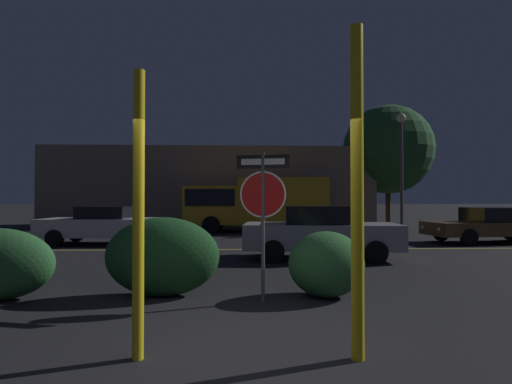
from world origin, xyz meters
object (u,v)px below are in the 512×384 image
object	(u,v)px
yellow_pole_right	(357,191)
hedge_bush_2	(326,264)
passing_car_1	(103,225)
passing_car_3	(492,225)
tree_0	(388,150)
street_lamp	(401,153)
delivery_truck	(255,202)
stop_sign	(263,196)
hedge_bush_1	(163,257)
passing_car_2	(320,232)
yellow_pole_left	(138,214)

from	to	relation	value
yellow_pole_right	hedge_bush_2	world-z (taller)	yellow_pole_right
passing_car_1	passing_car_3	bearing A→B (deg)	-88.84
yellow_pole_right	tree_0	xyz separation A→B (m)	(7.88, 20.39, 3.00)
hedge_bush_2	street_lamp	xyz separation A→B (m)	(6.68, 13.23, 3.48)
street_lamp	delivery_truck	bearing A→B (deg)	177.67
stop_sign	tree_0	xyz separation A→B (m)	(8.75, 18.04, 3.04)
hedge_bush_1	hedge_bush_2	xyz separation A→B (m)	(2.80, -0.16, -0.12)
yellow_pole_right	tree_0	distance (m)	22.07
street_lamp	tree_0	bearing A→B (deg)	77.82
delivery_truck	street_lamp	distance (m)	7.89
stop_sign	passing_car_2	size ratio (longest dim) A/B	0.54
yellow_pole_right	tree_0	bearing A→B (deg)	68.86
hedge_bush_1	delivery_truck	world-z (taller)	delivery_truck
street_lamp	stop_sign	bearing A→B (deg)	-119.92
passing_car_2	hedge_bush_2	bearing A→B (deg)	-4.18
tree_0	street_lamp	bearing A→B (deg)	-102.18
hedge_bush_2	passing_car_1	xyz separation A→B (m)	(-6.59, 8.22, 0.15)
hedge_bush_1	street_lamp	bearing A→B (deg)	54.05
hedge_bush_1	passing_car_2	distance (m)	5.48
yellow_pole_left	yellow_pole_right	xyz separation A→B (m)	(2.29, -0.09, 0.24)
stop_sign	hedge_bush_1	distance (m)	2.04
yellow_pole_left	tree_0	distance (m)	22.94
delivery_truck	passing_car_1	bearing A→B (deg)	136.44
passing_car_2	yellow_pole_right	bearing A→B (deg)	-2.39
yellow_pole_right	passing_car_1	size ratio (longest dim) A/B	0.79
hedge_bush_1	tree_0	bearing A→B (deg)	59.29
stop_sign	yellow_pole_right	world-z (taller)	yellow_pole_right
yellow_pole_left	hedge_bush_2	xyz separation A→B (m)	(2.52, 2.54, -0.95)
yellow_pole_left	delivery_truck	xyz separation A→B (m)	(1.73, 16.07, -0.01)
stop_sign	hedge_bush_2	world-z (taller)	stop_sign
yellow_pole_left	tree_0	bearing A→B (deg)	63.39
passing_car_2	street_lamp	size ratio (longest dim) A/B	0.74
hedge_bush_1	passing_car_3	size ratio (longest dim) A/B	0.38
passing_car_2	passing_car_3	bearing A→B (deg)	123.12
passing_car_1	passing_car_2	world-z (taller)	passing_car_2
yellow_pole_left	delivery_truck	bearing A→B (deg)	83.86
passing_car_3	yellow_pole_right	bearing A→B (deg)	136.89
hedge_bush_2	passing_car_1	bearing A→B (deg)	128.72
passing_car_1	passing_car_3	world-z (taller)	passing_car_1
delivery_truck	street_lamp	size ratio (longest dim) A/B	1.21
street_lamp	hedge_bush_1	bearing A→B (deg)	-125.95
stop_sign	delivery_truck	xyz separation A→B (m)	(0.30, 13.80, -0.21)
hedge_bush_1	passing_car_3	xyz separation A→B (m)	(10.91, 8.01, -0.00)
stop_sign	passing_car_1	world-z (taller)	stop_sign
yellow_pole_left	passing_car_2	bearing A→B (deg)	64.61
delivery_truck	street_lamp	world-z (taller)	street_lamp
yellow_pole_left	tree_0	size ratio (longest dim) A/B	0.40
passing_car_3	passing_car_2	bearing A→B (deg)	112.09
delivery_truck	tree_0	bearing A→B (deg)	-59.43
hedge_bush_1	passing_car_2	world-z (taller)	passing_car_2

